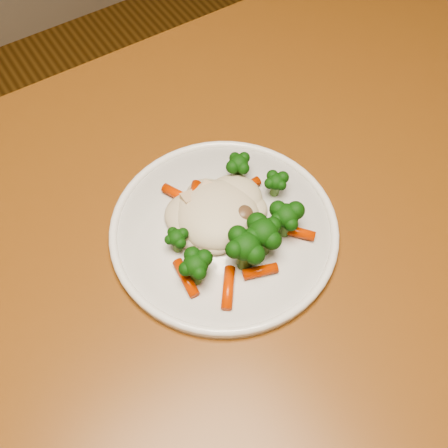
# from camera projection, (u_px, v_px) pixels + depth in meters

# --- Properties ---
(dining_table) EXTENTS (1.24, 0.83, 0.75)m
(dining_table) POSITION_uv_depth(u_px,v_px,m) (269.00, 285.00, 0.74)
(dining_table) COLOR brown
(dining_table) RESTS_ON ground
(plate) EXTENTS (0.27, 0.27, 0.01)m
(plate) POSITION_uv_depth(u_px,v_px,m) (224.00, 231.00, 0.67)
(plate) COLOR white
(plate) RESTS_ON dining_table
(meal) EXTENTS (0.18, 0.18, 0.05)m
(meal) POSITION_uv_depth(u_px,v_px,m) (232.00, 221.00, 0.64)
(meal) COLOR beige
(meal) RESTS_ON plate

